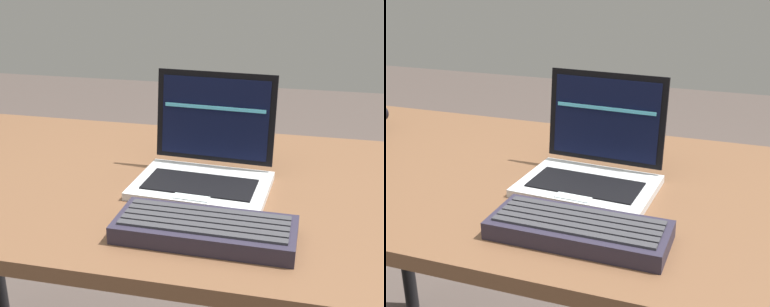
% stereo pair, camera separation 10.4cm
% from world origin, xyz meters
% --- Properties ---
extents(desk, '(1.56, 0.74, 0.75)m').
position_xyz_m(desk, '(0.00, 0.00, 0.68)').
color(desk, brown).
rests_on(desk, ground).
extents(laptop_front, '(0.29, 0.24, 0.22)m').
position_xyz_m(laptop_front, '(0.06, 0.00, 0.80)').
color(laptop_front, silver).
rests_on(laptop_front, desk).
extents(external_keyboard, '(0.31, 0.13, 0.04)m').
position_xyz_m(external_keyboard, '(0.10, -0.22, 0.77)').
color(external_keyboard, '#2A2637').
rests_on(external_keyboard, desk).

